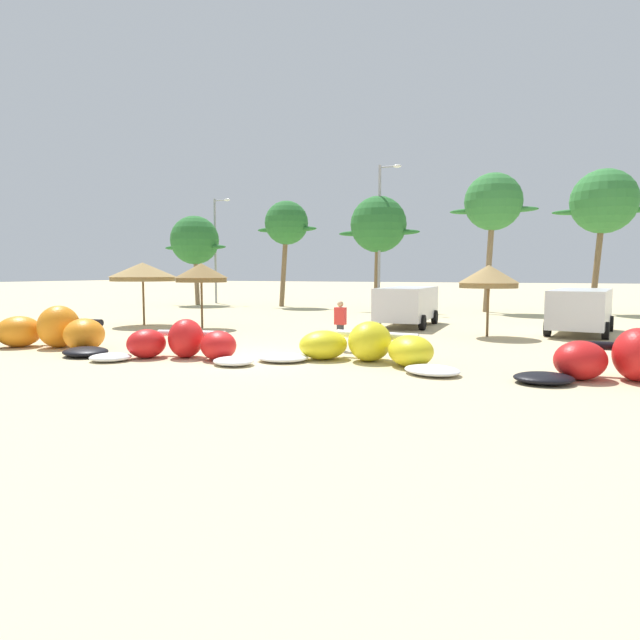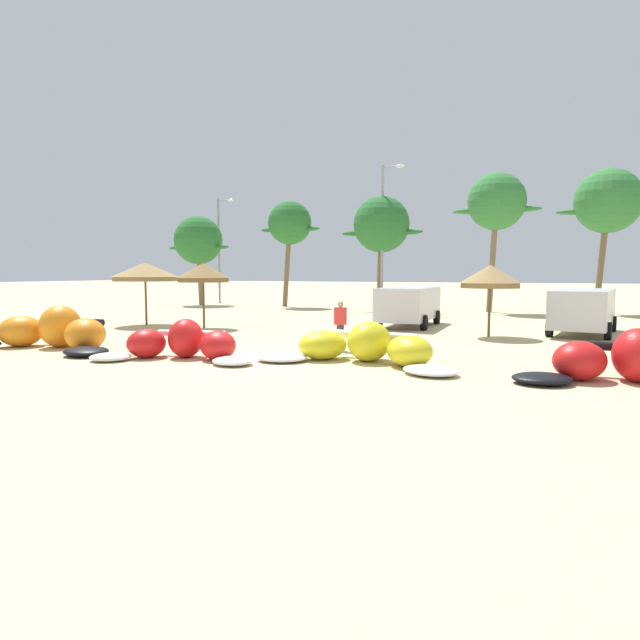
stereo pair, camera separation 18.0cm
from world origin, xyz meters
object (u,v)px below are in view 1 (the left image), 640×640
at_px(kite_right_of_center, 640,363).
at_px(palm_leftmost, 195,241).
at_px(palm_center_right, 604,202).
at_px(lamppost_west, 217,245).
at_px(palm_left_of_gap, 378,225).
at_px(kite_left, 51,333).
at_px(kite_center, 365,347).
at_px(beach_umbrella_near_palms, 489,276).
at_px(parked_car_second, 408,303).
at_px(kite_left_of_center, 182,344).
at_px(palm_left, 286,224).
at_px(palm_center_left, 493,203).
at_px(beach_umbrella_middle, 201,273).
at_px(beach_umbrella_near_van, 143,272).
at_px(lamppost_west_center, 381,231).
at_px(parked_van, 581,307).
at_px(person_near_kites, 340,325).

height_order(kite_right_of_center, palm_leftmost, palm_leftmost).
distance_m(palm_center_right, lamppost_west, 28.43).
bearing_deg(palm_left_of_gap, kite_left, -102.61).
bearing_deg(kite_center, beach_umbrella_near_palms, 71.97).
height_order(kite_left, parked_car_second, parked_car_second).
relative_size(kite_left_of_center, parked_car_second, 0.99).
height_order(palm_left, palm_left_of_gap, palm_left).
xyz_separation_m(parked_car_second, palm_center_left, (2.80, 11.03, 5.85)).
height_order(kite_center, palm_leftmost, palm_leftmost).
bearing_deg(beach_umbrella_near_palms, lamppost_west, 145.09).
height_order(beach_umbrella_middle, lamppost_west, lamppost_west).
height_order(palm_left_of_gap, palm_center_left, palm_center_left).
relative_size(beach_umbrella_near_van, palm_leftmost, 0.46).
distance_m(palm_left, lamppost_west_center, 8.23).
height_order(beach_umbrella_near_palms, parked_van, beach_umbrella_near_palms).
bearing_deg(lamppost_west_center, parked_car_second, -66.20).
height_order(beach_umbrella_near_van, beach_umbrella_near_palms, beach_umbrella_near_van).
bearing_deg(kite_right_of_center, palm_left, 131.59).
bearing_deg(parked_van, palm_leftmost, 158.02).
xyz_separation_m(beach_umbrella_middle, parked_car_second, (8.36, 4.75, -1.44)).
distance_m(kite_right_of_center, palm_center_left, 23.83).
bearing_deg(kite_left, parked_car_second, 53.37).
bearing_deg(lamppost_west, palm_left_of_gap, -13.45).
xyz_separation_m(beach_umbrella_near_van, palm_left, (-0.02, 15.74, 3.56)).
distance_m(kite_center, lamppost_west_center, 21.17).
relative_size(person_near_kites, palm_center_right, 0.18).
xyz_separation_m(kite_left_of_center, beach_umbrella_near_palms, (7.72, 9.25, 1.94)).
bearing_deg(palm_left, palm_center_right, 3.86).
xyz_separation_m(palm_left, palm_left_of_gap, (7.57, -1.72, -0.47)).
height_order(kite_left_of_center, palm_leftmost, palm_leftmost).
relative_size(beach_umbrella_near_van, lamppost_west_center, 0.34).
xyz_separation_m(palm_center_right, lamppost_west_center, (-13.14, -3.61, -1.62)).
distance_m(parked_van, parked_car_second, 7.45).
bearing_deg(palm_leftmost, person_near_kites, -44.97).
height_order(beach_umbrella_middle, palm_left_of_gap, palm_left_of_gap).
xyz_separation_m(person_near_kites, palm_leftmost, (-19.35, 19.33, 4.21)).
bearing_deg(lamppost_west, lamppost_west_center, -14.86).
bearing_deg(parked_car_second, palm_center_right, 53.85).
xyz_separation_m(palm_leftmost, lamppost_west_center, (15.48, -1.40, 0.20)).
bearing_deg(kite_center, beach_umbrella_middle, 147.59).
xyz_separation_m(palm_leftmost, palm_center_left, (22.24, 0.66, 1.91)).
bearing_deg(kite_left_of_center, person_near_kites, 42.78).
bearing_deg(kite_left, kite_right_of_center, 3.26).
bearing_deg(palm_leftmost, kite_left, -65.50).
distance_m(person_near_kites, palm_left_of_gap, 19.49).
height_order(kite_left_of_center, beach_umbrella_near_van, beach_umbrella_near_van).
xyz_separation_m(kite_center, lamppost_west_center, (-5.36, 19.92, 4.79)).
bearing_deg(palm_left, lamppost_west, 165.89).
relative_size(kite_left_of_center, person_near_kites, 3.11).
xyz_separation_m(kite_left, palm_center_left, (11.92, 23.30, 6.39)).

